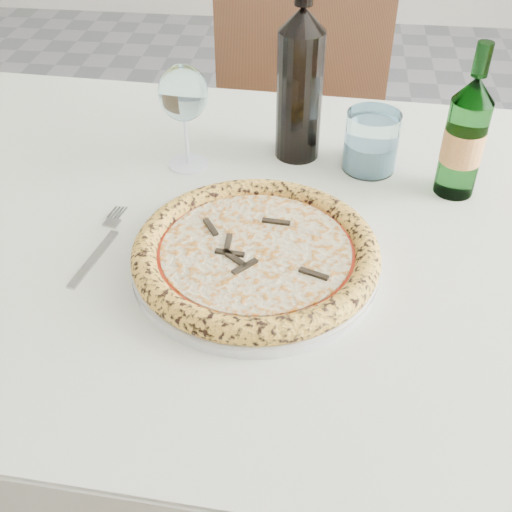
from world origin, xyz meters
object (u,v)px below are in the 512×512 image
object	(u,v)px
chair_far	(292,122)
wine_glass	(183,96)
pizza	(256,252)
tumbler	(371,145)
wine_bottle	(300,83)
dining_table	(264,266)
beer_bottle	(465,137)
plate	(256,262)

from	to	relation	value
chair_far	wine_glass	size ratio (longest dim) A/B	5.27
chair_far	wine_glass	bearing A→B (deg)	-102.74
pizza	chair_far	bearing A→B (deg)	90.66
pizza	wine_glass	world-z (taller)	wine_glass
pizza	tumbler	distance (m)	0.32
pizza	wine_bottle	world-z (taller)	wine_bottle
dining_table	wine_glass	world-z (taller)	wine_glass
dining_table	tumbler	xyz separation A→B (m)	(0.16, 0.18, 0.12)
wine_glass	wine_bottle	distance (m)	0.19
dining_table	wine_glass	size ratio (longest dim) A/B	9.03
pizza	dining_table	bearing A→B (deg)	90.00
dining_table	beer_bottle	world-z (taller)	beer_bottle
chair_far	tumbler	distance (m)	0.66
plate	beer_bottle	bearing A→B (deg)	38.16
chair_far	dining_table	bearing A→B (deg)	-89.25
beer_bottle	chair_far	bearing A→B (deg)	115.33
plate	wine_bottle	bearing A→B (deg)	83.97
pizza	beer_bottle	bearing A→B (deg)	38.16
dining_table	beer_bottle	xyz separation A→B (m)	(0.29, 0.13, 0.18)
chair_far	wine_bottle	distance (m)	0.66
chair_far	beer_bottle	bearing A→B (deg)	-64.67
beer_bottle	wine_bottle	distance (m)	0.27
plate	tumbler	xyz separation A→B (m)	(0.16, 0.28, 0.03)
chair_far	pizza	xyz separation A→B (m)	(0.01, -0.86, 0.25)
chair_far	beer_bottle	xyz separation A→B (m)	(0.30, -0.63, 0.32)
plate	wine_glass	xyz separation A→B (m)	(-0.15, 0.26, 0.12)
plate	beer_bottle	size ratio (longest dim) A/B	1.39
plate	wine_bottle	xyz separation A→B (m)	(0.03, 0.31, 0.12)
plate	tumbler	world-z (taller)	tumbler
tumbler	wine_glass	bearing A→B (deg)	-174.75
chair_far	plate	distance (m)	0.89
plate	wine_glass	size ratio (longest dim) A/B	1.91
dining_table	chair_far	world-z (taller)	chair_far
beer_bottle	wine_bottle	bearing A→B (deg)	161.56
wine_glass	beer_bottle	xyz separation A→B (m)	(0.44, -0.03, -0.03)
dining_table	tumbler	distance (m)	0.27
wine_bottle	wine_glass	bearing A→B (deg)	-161.97
plate	wine_glass	distance (m)	0.32
tumbler	beer_bottle	distance (m)	0.15
wine_glass	wine_bottle	xyz separation A→B (m)	(0.18, 0.06, 0.01)
pizza	wine_glass	xyz separation A→B (m)	(-0.15, 0.26, 0.10)
wine_glass	wine_bottle	bearing A→B (deg)	18.03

